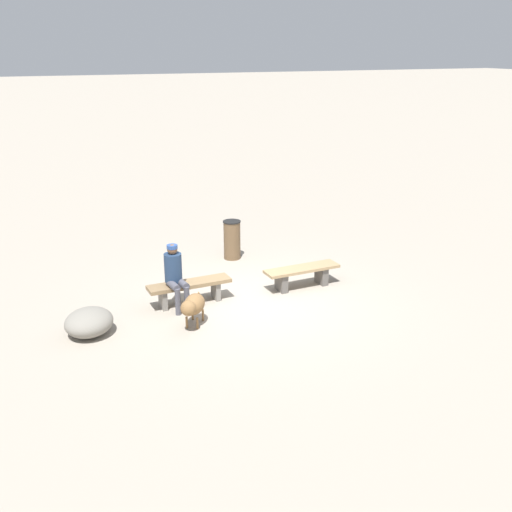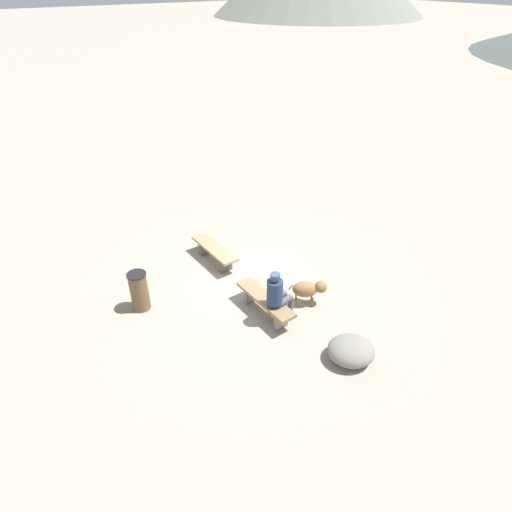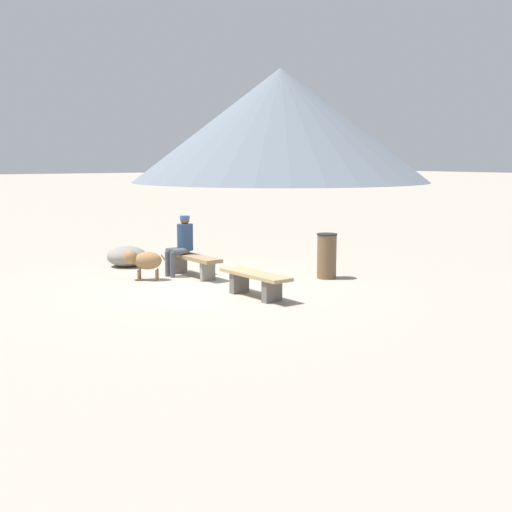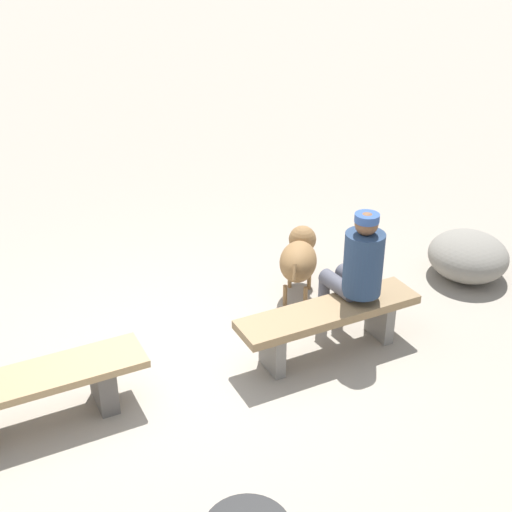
{
  "view_description": "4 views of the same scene",
  "coord_description": "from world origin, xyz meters",
  "px_view_note": "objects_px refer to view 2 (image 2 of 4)",
  "views": [
    {
      "loc": [
        4.48,
        10.61,
        5.03
      ],
      "look_at": [
        -0.21,
        -0.29,
        0.88
      ],
      "focal_mm": 42.24,
      "sensor_mm": 36.0,
      "label": 1
    },
    {
      "loc": [
        7.45,
        -4.9,
        6.65
      ],
      "look_at": [
        0.14,
        0.07,
        0.83
      ],
      "focal_mm": 30.6,
      "sensor_mm": 36.0,
      "label": 2
    },
    {
      "loc": [
        -11.03,
        6.51,
        2.54
      ],
      "look_at": [
        -0.27,
        -1.04,
        0.59
      ],
      "focal_mm": 45.65,
      "sensor_mm": 36.0,
      "label": 3
    },
    {
      "loc": [
        -1.51,
        -4.77,
        3.64
      ],
      "look_at": [
        1.03,
        0.72,
        0.5
      ],
      "focal_mm": 47.4,
      "sensor_mm": 36.0,
      "label": 4
    }
  ],
  "objects_px": {
    "seated_person": "(277,293)",
    "dog": "(309,289)",
    "boulder": "(351,351)",
    "trash_bin": "(139,291)",
    "bench_right": "(265,302)",
    "bench_left": "(215,252)"
  },
  "relations": [
    {
      "from": "seated_person",
      "to": "dog",
      "type": "bearing_deg",
      "value": 87.17
    },
    {
      "from": "bench_right",
      "to": "dog",
      "type": "bearing_deg",
      "value": 74.27
    },
    {
      "from": "bench_right",
      "to": "bench_left",
      "type": "bearing_deg",
      "value": 175.31
    },
    {
      "from": "bench_right",
      "to": "seated_person",
      "type": "distance_m",
      "value": 0.53
    },
    {
      "from": "seated_person",
      "to": "dog",
      "type": "height_order",
      "value": "seated_person"
    },
    {
      "from": "bench_left",
      "to": "seated_person",
      "type": "height_order",
      "value": "seated_person"
    },
    {
      "from": "bench_left",
      "to": "seated_person",
      "type": "relative_size",
      "value": 1.29
    },
    {
      "from": "seated_person",
      "to": "boulder",
      "type": "xyz_separation_m",
      "value": [
        1.8,
        0.52,
        -0.53
      ]
    },
    {
      "from": "seated_person",
      "to": "trash_bin",
      "type": "relative_size",
      "value": 1.37
    },
    {
      "from": "bench_right",
      "to": "trash_bin",
      "type": "relative_size",
      "value": 1.79
    },
    {
      "from": "trash_bin",
      "to": "bench_right",
      "type": "bearing_deg",
      "value": 51.36
    },
    {
      "from": "trash_bin",
      "to": "boulder",
      "type": "xyz_separation_m",
      "value": [
        3.93,
        2.88,
        -0.24
      ]
    },
    {
      "from": "bench_right",
      "to": "dog",
      "type": "distance_m",
      "value": 1.08
    },
    {
      "from": "dog",
      "to": "trash_bin",
      "type": "xyz_separation_m",
      "value": [
        -2.07,
        -3.32,
        0.05
      ]
    },
    {
      "from": "bench_left",
      "to": "seated_person",
      "type": "distance_m",
      "value": 2.88
    },
    {
      "from": "bench_right",
      "to": "dog",
      "type": "height_order",
      "value": "dog"
    },
    {
      "from": "bench_left",
      "to": "dog",
      "type": "relative_size",
      "value": 2.15
    },
    {
      "from": "dog",
      "to": "boulder",
      "type": "relative_size",
      "value": 0.84
    },
    {
      "from": "dog",
      "to": "boulder",
      "type": "height_order",
      "value": "dog"
    },
    {
      "from": "dog",
      "to": "trash_bin",
      "type": "relative_size",
      "value": 0.82
    },
    {
      "from": "seated_person",
      "to": "dog",
      "type": "distance_m",
      "value": 1.02
    },
    {
      "from": "seated_person",
      "to": "boulder",
      "type": "relative_size",
      "value": 1.39
    }
  ]
}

